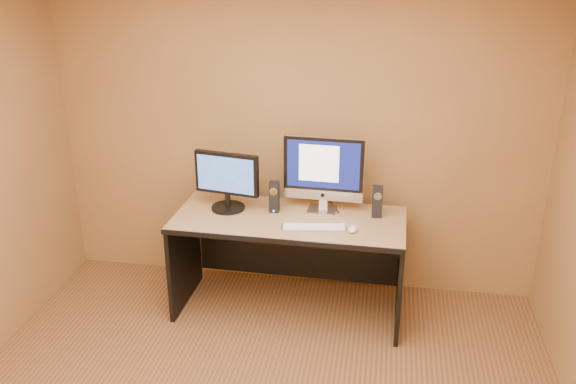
% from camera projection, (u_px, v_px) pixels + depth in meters
% --- Properties ---
extents(walls, '(4.00, 4.00, 2.60)m').
position_uv_depth(walls, '(237.00, 249.00, 3.11)').
color(walls, '#986B3D').
rests_on(walls, ground).
extents(desk, '(1.78, 0.80, 0.81)m').
position_uv_depth(desk, '(289.00, 265.00, 4.80)').
color(desk, '#A78953').
rests_on(desk, ground).
extents(imac, '(0.64, 0.26, 0.61)m').
position_uv_depth(imac, '(323.00, 174.00, 4.66)').
color(imac, '#B2B2B6').
rests_on(imac, desk).
extents(second_monitor, '(0.57, 0.35, 0.46)m').
position_uv_depth(second_monitor, '(227.00, 181.00, 4.72)').
color(second_monitor, black).
rests_on(second_monitor, desk).
extents(speaker_left, '(0.08, 0.08, 0.24)m').
position_uv_depth(speaker_left, '(274.00, 197.00, 4.72)').
color(speaker_left, black).
rests_on(speaker_left, desk).
extents(speaker_right, '(0.08, 0.08, 0.24)m').
position_uv_depth(speaker_right, '(377.00, 202.00, 4.63)').
color(speaker_right, black).
rests_on(speaker_right, desk).
extents(keyboard, '(0.49, 0.20, 0.02)m').
position_uv_depth(keyboard, '(314.00, 227.00, 4.46)').
color(keyboard, silver).
rests_on(keyboard, desk).
extents(mouse, '(0.08, 0.12, 0.04)m').
position_uv_depth(mouse, '(353.00, 229.00, 4.41)').
color(mouse, white).
rests_on(mouse, desk).
extents(cable_a, '(0.10, 0.23, 0.01)m').
position_uv_depth(cable_a, '(334.00, 207.00, 4.82)').
color(cable_a, black).
rests_on(cable_a, desk).
extents(cable_b, '(0.09, 0.18, 0.01)m').
position_uv_depth(cable_b, '(325.00, 203.00, 4.91)').
color(cable_b, black).
rests_on(cable_b, desk).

